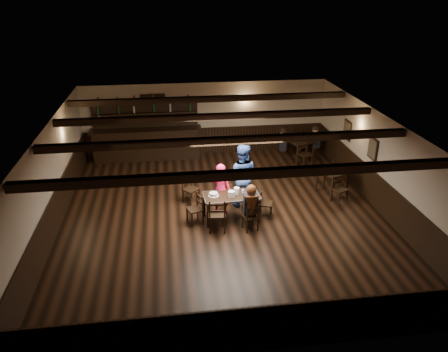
{
  "coord_description": "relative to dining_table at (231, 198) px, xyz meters",
  "views": [
    {
      "loc": [
        -1.44,
        -10.7,
        6.09
      ],
      "look_at": [
        0.05,
        0.2,
        1.13
      ],
      "focal_mm": 35.0,
      "sensor_mm": 36.0,
      "label": 1
    }
  ],
  "objects": [
    {
      "name": "bg_patron_left",
      "position": [
        2.47,
        3.94,
        0.2
      ],
      "size": [
        0.3,
        0.42,
        0.8
      ],
      "color": "black",
      "rests_on": "ground"
    },
    {
      "name": "seated_person",
      "position": [
        0.41,
        -0.62,
        0.19
      ],
      "size": [
        0.37,
        0.55,
        0.89
      ],
      "color": "black",
      "rests_on": "ground"
    },
    {
      "name": "salt_shaker",
      "position": [
        0.41,
        -0.09,
        0.14
      ],
      "size": [
        0.04,
        0.04,
        0.1
      ],
      "primitive_type": "cylinder",
      "color": "silver",
      "rests_on": "dining_table"
    },
    {
      "name": "plate_stack_a",
      "position": [
        -0.02,
        -0.09,
        0.17
      ],
      "size": [
        0.17,
        0.17,
        0.16
      ],
      "primitive_type": "cylinder",
      "color": "white",
      "rests_on": "dining_table"
    },
    {
      "name": "chair_far_pushed",
      "position": [
        -1.08,
        1.23,
        -0.16
      ],
      "size": [
        0.55,
        0.55,
        0.86
      ],
      "color": "black",
      "rests_on": "ground"
    },
    {
      "name": "chair_near_left",
      "position": [
        -0.47,
        -0.6,
        -0.11
      ],
      "size": [
        0.49,
        0.47,
        0.95
      ],
      "color": "black",
      "rests_on": "ground"
    },
    {
      "name": "room_shell",
      "position": [
        -0.18,
        0.29,
        1.08
      ],
      "size": [
        9.02,
        10.02,
        2.71
      ],
      "color": "beige",
      "rests_on": "ground"
    },
    {
      "name": "plate_stack_b",
      "position": [
        0.16,
        0.08,
        0.17
      ],
      "size": [
        0.15,
        0.15,
        0.18
      ],
      "primitive_type": "cylinder",
      "color": "white",
      "rests_on": "dining_table"
    },
    {
      "name": "ground",
      "position": [
        -0.19,
        0.25,
        -0.67
      ],
      "size": [
        10.0,
        10.0,
        0.0
      ],
      "primitive_type": "plane",
      "color": "black",
      "rests_on": "ground"
    },
    {
      "name": "back_table_a",
      "position": [
        3.35,
        1.23,
        -0.02
      ],
      "size": [
        1.04,
        1.04,
        0.75
      ],
      "color": "black",
      "rests_on": "ground"
    },
    {
      "name": "man_blue",
      "position": [
        0.42,
        0.8,
        0.29
      ],
      "size": [
        1.1,
        0.96,
        1.91
      ],
      "primitive_type": "imported",
      "rotation": [
        0.0,
        0.0,
        2.84
      ],
      "color": "navy",
      "rests_on": "ground"
    },
    {
      "name": "chair_near_right",
      "position": [
        0.43,
        -0.67,
        -0.2
      ],
      "size": [
        0.45,
        0.43,
        0.8
      ],
      "color": "black",
      "rests_on": "ground"
    },
    {
      "name": "menu_blue",
      "position": [
        0.56,
        0.14,
        0.09
      ],
      "size": [
        0.38,
        0.31,
        0.0
      ],
      "primitive_type": "cube",
      "rotation": [
        0.0,
        0.0,
        -0.29
      ],
      "color": "navy",
      "rests_on": "dining_table"
    },
    {
      "name": "woman_pink",
      "position": [
        -0.24,
        0.44,
        0.09
      ],
      "size": [
        0.64,
        0.53,
        1.51
      ],
      "primitive_type": "imported",
      "rotation": [
        0.0,
        0.0,
        2.78
      ],
      "color": "#DD275C",
      "rests_on": "ground"
    },
    {
      "name": "cake",
      "position": [
        -0.48,
        0.03,
        0.13
      ],
      "size": [
        0.29,
        0.29,
        0.09
      ],
      "color": "white",
      "rests_on": "dining_table"
    },
    {
      "name": "chair_end_right",
      "position": [
        0.92,
        0.08,
        -0.2
      ],
      "size": [
        0.46,
        0.47,
        0.79
      ],
      "color": "black",
      "rests_on": "ground"
    },
    {
      "name": "chair_end_left",
      "position": [
        -0.94,
        -0.03,
        -0.18
      ],
      "size": [
        0.49,
        0.5,
        0.84
      ],
      "color": "black",
      "rests_on": "ground"
    },
    {
      "name": "back_table_b",
      "position": [
        3.14,
        4.06,
        -0.01
      ],
      "size": [
        1.16,
        1.16,
        0.75
      ],
      "color": "black",
      "rests_on": "ground"
    },
    {
      "name": "pepper_shaker",
      "position": [
        0.39,
        -0.1,
        0.12
      ],
      "size": [
        0.03,
        0.03,
        0.08
      ],
      "primitive_type": "cylinder",
      "color": "#A5A8AD",
      "rests_on": "dining_table"
    },
    {
      "name": "menu_red",
      "position": [
        0.52,
        -0.09,
        0.09
      ],
      "size": [
        0.34,
        0.27,
        0.0
      ],
      "primitive_type": "cube",
      "rotation": [
        0.0,
        0.0,
        -0.2
      ],
      "color": "maroon",
      "rests_on": "dining_table"
    },
    {
      "name": "bar_counter",
      "position": [
        -2.4,
        4.96,
        0.06
      ],
      "size": [
        4.01,
        0.7,
        2.2
      ],
      "color": "black",
      "rests_on": "ground"
    },
    {
      "name": "tea_light",
      "position": [
        0.1,
        0.13,
        0.11
      ],
      "size": [
        0.06,
        0.06,
        0.06
      ],
      "color": "#A5A8AD",
      "rests_on": "dining_table"
    },
    {
      "name": "bg_patron_right",
      "position": [
        3.69,
        4.04,
        0.21
      ],
      "size": [
        0.36,
        0.45,
        0.81
      ],
      "color": "black",
      "rests_on": "ground"
    },
    {
      "name": "dining_table",
      "position": [
        0.0,
        0.0,
        0.0
      ],
      "size": [
        1.56,
        0.84,
        0.75
      ],
      "color": "black",
      "rests_on": "ground"
    },
    {
      "name": "drink_glass",
      "position": [
        0.33,
        0.09,
        0.13
      ],
      "size": [
        0.06,
        0.06,
        0.1
      ],
      "primitive_type": "cylinder",
      "color": "silver",
      "rests_on": "dining_table"
    }
  ]
}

